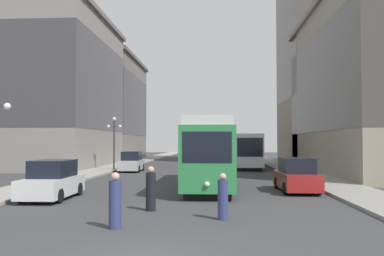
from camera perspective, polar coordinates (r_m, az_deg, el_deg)
The scene contains 14 objects.
sidewalk_left at distance 50.39m, azimuth -8.70°, elevation -4.90°, with size 3.00×120.00×0.15m, color gray.
sidewalk_right at distance 49.80m, azimuth 11.62°, elevation -4.92°, with size 3.00×120.00×0.15m, color gray.
streetcar at distance 24.89m, azimuth 2.44°, elevation -3.27°, with size 2.65×13.29×3.89m.
transit_bus at distance 43.61m, azimuth 7.58°, elevation -2.90°, with size 2.90×12.56×3.45m.
parked_car_left_near at distance 20.58m, azimuth -18.76°, elevation -6.95°, with size 1.94×4.35×1.82m.
parked_car_left_mid at distance 38.02m, azimuth -8.35°, elevation -4.70°, with size 1.99×4.32×1.82m.
parked_car_right_far at distance 23.04m, azimuth 14.24°, elevation -6.45°, with size 1.93×4.54×1.82m.
pedestrian_crossing_near at distance 16.25m, azimuth -5.72°, elevation -8.54°, with size 0.39×0.39×1.72m.
pedestrian_crossing_far at distance 13.08m, azimuth -10.60°, elevation -10.09°, with size 0.39×0.39×1.73m.
pedestrian_on_sidewalk at distance 14.38m, azimuth 4.29°, elevation -9.64°, with size 0.36×0.36×1.60m.
lamp_post_left_far at distance 39.43m, azimuth -10.72°, elevation -0.88°, with size 1.41×0.36×4.88m.
building_left_corner at distance 47.52m, azimuth -19.96°, elevation 4.98°, with size 14.08×18.50×16.24m.
building_left_midblock at distance 64.21m, azimuth -13.49°, elevation 2.69°, with size 13.79×18.09×15.27m.
building_right_midblock at distance 55.21m, azimuth 18.61°, elevation 12.65°, with size 11.75×15.20×32.00m.
Camera 1 is at (1.69, -9.22, 2.66)m, focal length 38.54 mm.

